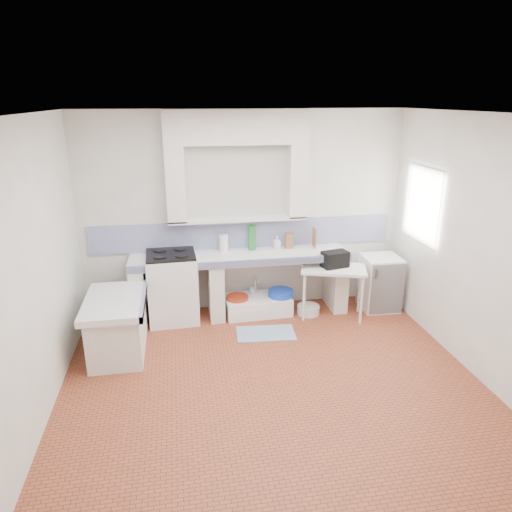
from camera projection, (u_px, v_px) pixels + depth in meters
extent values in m
plane|color=#994327|center=(271.00, 380.00, 5.11)|extent=(4.50, 4.50, 0.00)
plane|color=white|center=(275.00, 113.00, 4.20)|extent=(4.50, 4.50, 0.00)
plane|color=white|center=(244.00, 213.00, 6.52)|extent=(4.50, 0.00, 4.50)
plane|color=white|center=(341.00, 368.00, 2.79)|extent=(4.50, 0.00, 4.50)
plane|color=white|center=(34.00, 273.00, 4.29)|extent=(0.00, 4.50, 4.50)
plane|color=white|center=(477.00, 248.00, 5.01)|extent=(0.00, 4.50, 4.50)
cube|color=white|center=(237.00, 127.00, 6.01)|extent=(1.90, 0.25, 0.45)
cube|color=#342010|center=(435.00, 205.00, 6.10)|extent=(0.35, 0.86, 1.06)
cube|color=white|center=(429.00, 176.00, 5.95)|extent=(0.01, 0.84, 0.24)
cube|color=white|center=(240.00, 257.00, 6.40)|extent=(3.00, 0.60, 0.08)
cube|color=navy|center=(243.00, 263.00, 6.14)|extent=(3.00, 0.04, 0.10)
cube|color=white|center=(139.00, 294.00, 6.32)|extent=(0.20, 0.55, 0.82)
cube|color=white|center=(216.00, 289.00, 6.49)|extent=(0.20, 0.55, 0.82)
cube|color=white|center=(336.00, 281.00, 6.77)|extent=(0.20, 0.55, 0.82)
cube|color=white|center=(115.00, 302.00, 5.46)|extent=(0.70, 1.10, 0.08)
cube|color=white|center=(118.00, 329.00, 5.57)|extent=(0.60, 1.00, 0.62)
cube|color=navy|center=(144.00, 300.00, 5.51)|extent=(0.04, 1.10, 0.10)
cube|color=navy|center=(244.00, 234.00, 6.60)|extent=(4.27, 0.03, 0.40)
cube|color=white|center=(173.00, 288.00, 6.37)|extent=(0.68, 0.66, 0.94)
cube|color=white|center=(258.00, 306.00, 6.65)|extent=(0.94, 0.54, 0.22)
cube|color=white|center=(332.00, 292.00, 6.48)|extent=(0.98, 0.73, 0.04)
cube|color=white|center=(380.00, 283.00, 6.73)|extent=(0.53, 0.53, 0.79)
cylinder|color=#AA2C14|center=(237.00, 306.00, 6.57)|extent=(0.38, 0.38, 0.29)
cylinder|color=#C12901|center=(263.00, 307.00, 6.57)|extent=(0.34, 0.34, 0.25)
cylinder|color=blue|center=(281.00, 301.00, 6.67)|extent=(0.42, 0.42, 0.34)
cylinder|color=white|center=(308.00, 310.00, 6.64)|extent=(0.41, 0.41, 0.12)
cylinder|color=silver|center=(252.00, 298.00, 6.75)|extent=(0.10, 0.10, 0.34)
cylinder|color=silver|center=(254.00, 299.00, 6.80)|extent=(0.10, 0.10, 0.29)
cube|color=black|center=(335.00, 259.00, 6.36)|extent=(0.39, 0.27, 0.22)
cylinder|color=#1F722A|center=(251.00, 238.00, 6.49)|extent=(0.09, 0.09, 0.36)
cylinder|color=#1F722A|center=(253.00, 238.00, 6.50)|extent=(0.08, 0.08, 0.35)
cube|color=brown|center=(289.00, 241.00, 6.60)|extent=(0.11, 0.09, 0.21)
cube|color=brown|center=(314.00, 238.00, 6.66)|extent=(0.04, 0.20, 0.27)
cylinder|color=white|center=(224.00, 243.00, 6.45)|extent=(0.15, 0.15, 0.24)
imported|color=white|center=(277.00, 242.00, 6.58)|extent=(0.10, 0.11, 0.18)
cube|color=#2F558D|center=(266.00, 333.00, 6.10)|extent=(0.79, 0.49, 0.01)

